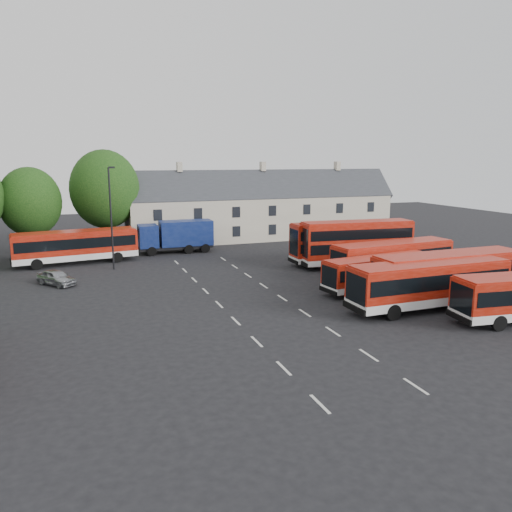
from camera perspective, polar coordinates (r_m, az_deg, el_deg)
The scene contains 13 objects.
ground at distance 34.80m, azimuth -3.34°, elevation -6.44°, with size 140.00×140.00×0.00m, color black.
lane_markings at distance 37.36m, azimuth -0.53°, elevation -5.18°, with size 5.15×33.80×0.01m.
terrace_houses at distance 66.44m, azimuth 0.76°, elevation 5.37°, with size 35.70×7.13×10.06m.
bus_row_b at distance 37.00m, azimuth 19.21°, elevation -2.71°, with size 12.02×2.96×3.39m.
bus_row_c at distance 40.50m, azimuth 21.23°, elevation -1.62°, with size 12.33×2.97×3.48m.
bus_row_d at distance 41.09m, azimuth 13.97°, elevation -1.61°, with size 10.04×3.40×2.78m.
bus_row_e at distance 45.56m, azimuth 15.35°, elevation -0.07°, with size 11.76×3.74×3.27m.
bus_dd_south at distance 49.62m, azimuth 11.44°, elevation 1.71°, with size 11.19×3.44×4.52m.
bus_dd_north at distance 50.91m, azimuth 9.64°, elevation 1.81°, with size 10.31×2.49×4.22m.
bus_north at distance 53.27m, azimuth -19.91°, elevation 1.29°, with size 12.12×4.22×3.36m.
box_truck at distance 56.88m, azimuth -9.04°, elevation 2.40°, with size 8.23×2.67×3.58m.
silver_car at distance 45.13m, azimuth -21.86°, elevation -2.29°, with size 1.55×3.84×1.31m, color #9DA0A5.
lamppost at distance 49.06m, azimuth -16.22°, elevation 4.48°, with size 0.67×0.25×9.74m.
Camera 1 is at (-9.44, -31.82, 10.46)m, focal length 35.00 mm.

